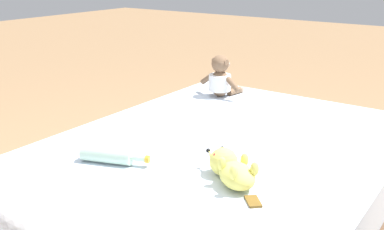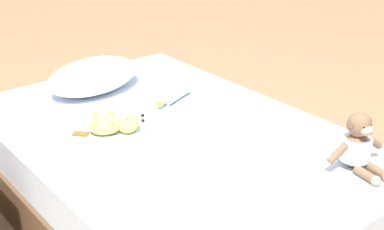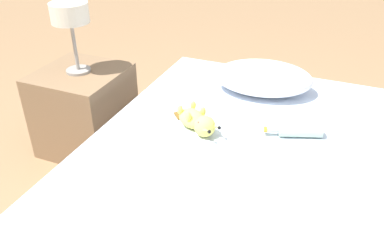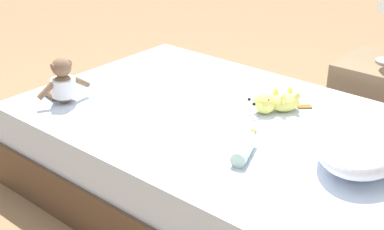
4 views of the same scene
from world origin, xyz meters
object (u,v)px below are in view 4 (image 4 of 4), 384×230
bed (222,158)px  glass_bottle (244,149)px  plush_yellow_creature (276,102)px  pillow (364,143)px  plush_monkey (62,84)px  nightstand (381,105)px

bed → glass_bottle: 0.46m
plush_yellow_creature → glass_bottle: bearing=16.0°
pillow → bed: bearing=-88.1°
pillow → plush_monkey: plush_monkey is taller
plush_monkey → glass_bottle: (-0.13, 1.00, -0.06)m
bed → nightstand: bearing=160.1°
glass_bottle → nightstand: nightstand is taller
bed → plush_monkey: plush_monkey is taller
plush_monkey → plush_yellow_creature: 1.05m
bed → glass_bottle: glass_bottle is taller
glass_bottle → nightstand: (-1.28, 0.09, -0.22)m
pillow → nightstand: (-1.01, -0.30, -0.27)m
pillow → glass_bottle: size_ratio=2.23×
bed → pillow: pillow is taller
bed → pillow: bearing=91.9°
plush_yellow_creature → glass_bottle: plush_yellow_creature is taller
plush_yellow_creature → glass_bottle: size_ratio=1.15×
plush_monkey → plush_yellow_creature: size_ratio=0.95×
plush_monkey → glass_bottle: size_ratio=1.09×
plush_yellow_creature → glass_bottle: 0.47m
glass_bottle → plush_monkey: bearing=-82.4°
plush_yellow_creature → bed: bearing=-37.3°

